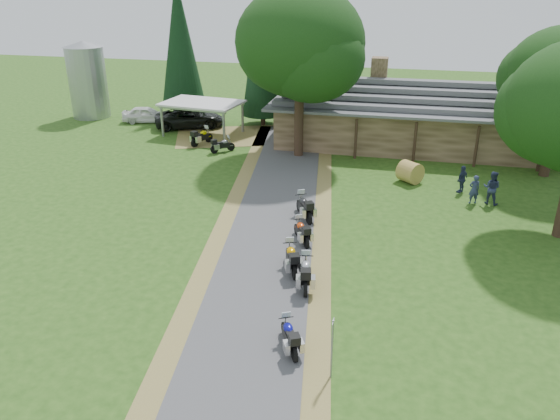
% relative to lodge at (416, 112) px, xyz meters
% --- Properties ---
extents(ground, '(120.00, 120.00, 0.00)m').
position_rel_lodge_xyz_m(ground, '(-6.00, -24.00, -2.45)').
color(ground, '#254A14').
rests_on(ground, ground).
extents(driveway, '(51.95, 51.95, 0.00)m').
position_rel_lodge_xyz_m(driveway, '(-6.50, -20.00, -2.45)').
color(driveway, '#454447').
rests_on(driveway, ground).
extents(lodge, '(21.40, 9.40, 4.90)m').
position_rel_lodge_xyz_m(lodge, '(0.00, 0.00, 0.00)').
color(lodge, brown).
rests_on(lodge, ground).
extents(silo, '(3.36, 3.36, 6.63)m').
position_rel_lodge_xyz_m(silo, '(-28.44, 2.28, 0.87)').
color(silo, gray).
rests_on(silo, ground).
extents(carport, '(6.51, 4.79, 2.61)m').
position_rel_lodge_xyz_m(carport, '(-16.56, -0.97, -1.15)').
color(carport, silver).
rests_on(carport, ground).
extents(car_white_sedan, '(3.46, 5.61, 1.74)m').
position_rel_lodge_xyz_m(car_white_sedan, '(-22.72, 1.53, -1.58)').
color(car_white_sedan, white).
rests_on(car_white_sedan, ground).
extents(car_dark_suv, '(5.01, 6.81, 2.40)m').
position_rel_lodge_xyz_m(car_dark_suv, '(-18.42, 0.79, -1.25)').
color(car_dark_suv, black).
rests_on(car_dark_suv, ground).
extents(motorcycle_row_a, '(1.26, 1.78, 1.17)m').
position_rel_lodge_xyz_m(motorcycle_row_a, '(-4.05, -26.26, -1.87)').
color(motorcycle_row_a, '#0F0F93').
rests_on(motorcycle_row_a, ground).
extents(motorcycle_row_b, '(1.01, 2.09, 1.37)m').
position_rel_lodge_xyz_m(motorcycle_row_b, '(-4.26, -22.07, -1.77)').
color(motorcycle_row_b, '#A1A4A9').
rests_on(motorcycle_row_b, ground).
extents(motorcycle_row_c, '(1.29, 2.04, 1.33)m').
position_rel_lodge_xyz_m(motorcycle_row_c, '(-5.09, -20.92, -1.79)').
color(motorcycle_row_c, '#DA9100').
rests_on(motorcycle_row_c, ground).
extents(motorcycle_row_d, '(1.36, 1.82, 1.21)m').
position_rel_lodge_xyz_m(motorcycle_row_d, '(-5.20, -18.09, -1.85)').
color(motorcycle_row_d, '#D73F0E').
rests_on(motorcycle_row_d, ground).
extents(motorcycle_row_e, '(1.55, 2.10, 1.39)m').
position_rel_lodge_xyz_m(motorcycle_row_e, '(-5.59, -15.32, -1.75)').
color(motorcycle_row_e, black).
rests_on(motorcycle_row_e, ground).
extents(motorcycle_carport_a, '(1.36, 2.09, 1.36)m').
position_rel_lodge_xyz_m(motorcycle_carport_a, '(-15.64, -3.79, -1.77)').
color(motorcycle_carport_a, '#EBE101').
rests_on(motorcycle_carport_a, ground).
extents(motorcycle_carport_b, '(1.60, 1.57, 1.16)m').
position_rel_lodge_xyz_m(motorcycle_carport_b, '(-13.52, -5.19, -1.87)').
color(motorcycle_carport_b, slate).
rests_on(motorcycle_carport_b, ground).
extents(person_a, '(0.65, 0.55, 1.97)m').
position_rel_lodge_xyz_m(person_a, '(3.33, -11.18, -1.47)').
color(person_a, navy).
rests_on(person_a, ground).
extents(person_b, '(0.76, 0.64, 2.25)m').
position_rel_lodge_xyz_m(person_b, '(4.26, -11.03, -1.32)').
color(person_b, navy).
rests_on(person_b, ground).
extents(person_c, '(0.65, 0.68, 1.96)m').
position_rel_lodge_xyz_m(person_c, '(2.80, -9.59, -1.47)').
color(person_c, navy).
rests_on(person_c, ground).
extents(hay_bale, '(1.78, 1.79, 1.32)m').
position_rel_lodge_xyz_m(hay_bale, '(-0.20, -8.51, -1.79)').
color(hay_bale, olive).
rests_on(hay_bale, ground).
extents(sign_post, '(0.40, 0.07, 2.20)m').
position_rel_lodge_xyz_m(sign_post, '(-2.44, -27.39, -1.35)').
color(sign_post, gray).
rests_on(sign_post, ground).
extents(oak_lodge_left, '(8.58, 8.58, 12.62)m').
position_rel_lodge_xyz_m(oak_lodge_left, '(-7.99, -4.76, 3.86)').
color(oak_lodge_left, black).
rests_on(oak_lodge_left, ground).
extents(oak_lodge_right, '(6.74, 6.74, 10.37)m').
position_rel_lodge_xyz_m(oak_lodge_right, '(8.23, -5.33, 2.73)').
color(oak_lodge_right, black).
rests_on(oak_lodge_right, ground).
extents(cedar_near, '(3.49, 3.49, 12.65)m').
position_rel_lodge_xyz_m(cedar_near, '(-12.62, 2.97, 3.87)').
color(cedar_near, black).
rests_on(cedar_near, ground).
extents(cedar_far, '(3.87, 3.87, 12.03)m').
position_rel_lodge_xyz_m(cedar_far, '(-20.73, 5.32, 3.56)').
color(cedar_far, black).
rests_on(cedar_far, ground).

